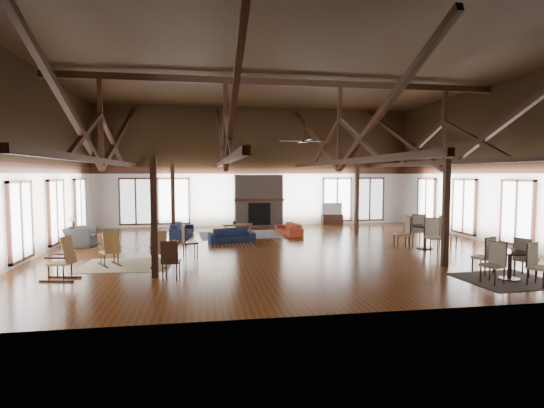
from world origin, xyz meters
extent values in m
plane|color=#5F3214|center=(0.00, 0.00, 0.00)|extent=(16.00, 16.00, 0.00)
cube|color=black|center=(0.00, 0.00, 6.00)|extent=(16.00, 14.00, 0.02)
cube|color=silver|center=(0.00, 7.00, 3.00)|extent=(16.00, 0.02, 6.00)
cube|color=silver|center=(0.00, -7.00, 3.00)|extent=(16.00, 0.02, 6.00)
cube|color=silver|center=(-8.00, 0.00, 3.00)|extent=(0.02, 14.00, 6.00)
cube|color=silver|center=(8.00, 0.00, 3.00)|extent=(0.02, 14.00, 6.00)
cube|color=black|center=(0.00, 0.00, 5.75)|extent=(15.60, 0.18, 0.22)
cube|color=black|center=(-6.00, 0.00, 3.05)|extent=(0.16, 13.70, 0.18)
cube|color=black|center=(-6.00, 0.00, 4.40)|extent=(0.14, 0.14, 2.70)
cube|color=black|center=(-6.00, 3.50, 4.28)|extent=(0.15, 7.07, 3.12)
cube|color=black|center=(-6.00, -3.50, 4.28)|extent=(0.15, 7.07, 3.12)
cube|color=black|center=(-2.00, 0.00, 3.05)|extent=(0.16, 13.70, 0.18)
cube|color=black|center=(-2.00, 0.00, 4.40)|extent=(0.14, 0.14, 2.70)
cube|color=black|center=(-2.00, 3.50, 4.28)|extent=(0.15, 7.07, 3.12)
cube|color=black|center=(-2.00, -3.50, 4.28)|extent=(0.15, 7.07, 3.12)
cube|color=black|center=(2.00, 0.00, 3.05)|extent=(0.16, 13.70, 0.18)
cube|color=black|center=(2.00, 0.00, 4.40)|extent=(0.14, 0.14, 2.70)
cube|color=black|center=(2.00, 3.50, 4.28)|extent=(0.15, 7.07, 3.12)
cube|color=black|center=(2.00, -3.50, 4.28)|extent=(0.15, 7.07, 3.12)
cube|color=black|center=(6.00, 0.00, 3.05)|extent=(0.16, 13.70, 0.18)
cube|color=black|center=(6.00, 0.00, 4.40)|extent=(0.14, 0.14, 2.70)
cube|color=black|center=(6.00, 3.50, 4.28)|extent=(0.15, 7.07, 3.12)
cube|color=black|center=(6.00, -3.50, 4.28)|extent=(0.15, 7.07, 3.12)
cube|color=black|center=(-4.00, -3.50, 1.52)|extent=(0.16, 0.16, 3.05)
cube|color=black|center=(4.00, -3.50, 1.52)|extent=(0.16, 0.16, 3.05)
cube|color=black|center=(-4.00, 3.50, 1.52)|extent=(0.16, 0.16, 3.05)
cube|color=black|center=(4.00, 3.50, 1.52)|extent=(0.16, 0.16, 3.05)
cube|color=#6A5B51|center=(0.00, 6.68, 1.30)|extent=(2.40, 0.62, 2.60)
cube|color=black|center=(0.00, 6.36, 0.65)|extent=(1.10, 0.06, 1.10)
cube|color=#35190F|center=(0.00, 6.40, 1.35)|extent=(2.50, 0.20, 0.12)
cylinder|color=black|center=(0.50, -1.00, 4.05)|extent=(0.04, 0.04, 0.70)
cylinder|color=black|center=(0.50, -1.00, 3.70)|extent=(0.20, 0.20, 0.10)
cube|color=black|center=(0.95, -1.00, 3.70)|extent=(0.70, 0.12, 0.02)
cube|color=black|center=(0.50, -0.55, 3.70)|extent=(0.12, 0.70, 0.02)
cube|color=black|center=(0.05, -1.00, 3.70)|extent=(0.70, 0.12, 0.02)
cube|color=black|center=(0.50, -1.45, 3.70)|extent=(0.12, 0.70, 0.02)
imported|color=#131B34|center=(-1.69, 1.84, 0.26)|extent=(1.85, 0.96, 0.51)
imported|color=#131A34|center=(-3.67, 3.75, 0.28)|extent=(2.01, 0.96, 0.57)
imported|color=#A3371F|center=(0.90, 3.46, 0.25)|extent=(1.79, 0.98, 0.50)
cube|color=brown|center=(-1.30, 3.80, 0.45)|extent=(1.33, 0.84, 0.06)
cube|color=brown|center=(-1.82, 3.59, 0.21)|extent=(0.06, 0.06, 0.42)
cube|color=brown|center=(-1.82, 4.00, 0.21)|extent=(0.06, 0.06, 0.42)
cube|color=brown|center=(-0.78, 3.59, 0.21)|extent=(0.06, 0.06, 0.42)
cube|color=brown|center=(-0.78, 4.00, 0.21)|extent=(0.06, 0.06, 0.42)
imported|color=#B2B2B2|center=(-1.44, 3.71, 0.57)|extent=(0.23, 0.23, 0.18)
imported|color=#353538|center=(-7.20, 1.78, 0.35)|extent=(1.10, 0.96, 0.70)
cube|color=black|center=(-7.60, 2.36, 0.30)|extent=(0.44, 0.44, 0.59)
cylinder|color=black|center=(-7.60, 2.36, 0.77)|extent=(0.08, 0.08, 0.35)
cone|color=beige|center=(-7.60, 2.36, 1.00)|extent=(0.32, 0.32, 0.26)
cube|color=#A2693D|center=(-5.45, -1.82, 0.39)|extent=(0.60, 0.60, 0.05)
cube|color=#A2693D|center=(-5.35, -2.00, 0.70)|extent=(0.47, 0.37, 0.65)
cube|color=black|center=(-5.62, -1.92, 0.02)|extent=(0.43, 0.71, 0.05)
cube|color=black|center=(-5.29, -1.73, 0.02)|extent=(0.43, 0.71, 0.05)
cube|color=#A2693D|center=(-4.01, -2.15, 0.40)|extent=(0.48, 0.46, 0.05)
cube|color=#A2693D|center=(-4.02, -2.36, 0.71)|extent=(0.46, 0.20, 0.66)
cube|color=black|center=(-4.20, -2.14, 0.02)|extent=(0.09, 0.81, 0.05)
cube|color=black|center=(-3.82, -2.16, 0.02)|extent=(0.09, 0.81, 0.05)
cube|color=#A2693D|center=(-6.29, -3.40, 0.42)|extent=(0.54, 0.56, 0.05)
cube|color=#A2693D|center=(-6.07, -3.44, 0.75)|extent=(0.27, 0.51, 0.70)
cube|color=black|center=(-6.33, -3.60, 0.03)|extent=(0.85, 0.21, 0.05)
cube|color=black|center=(-6.25, -3.20, 0.03)|extent=(0.85, 0.21, 0.05)
cube|color=black|center=(-3.19, -1.05, 0.47)|extent=(0.53, 0.53, 0.05)
cube|color=black|center=(-3.38, -1.09, 0.76)|extent=(0.15, 0.44, 0.58)
cylinder|color=black|center=(-3.19, -1.05, 0.24)|extent=(0.04, 0.04, 0.47)
cube|color=black|center=(-3.58, -3.80, 0.45)|extent=(0.48, 0.48, 0.05)
cube|color=black|center=(-3.60, -3.99, 0.72)|extent=(0.42, 0.10, 0.55)
cylinder|color=black|center=(-3.58, -3.80, 0.23)|extent=(0.03, 0.03, 0.45)
cylinder|color=black|center=(4.72, -5.19, 0.69)|extent=(0.82, 0.82, 0.04)
cylinder|color=black|center=(4.72, -5.19, 0.36)|extent=(0.10, 0.10, 0.67)
cylinder|color=black|center=(4.72, -5.19, 0.02)|extent=(0.49, 0.49, 0.04)
cylinder|color=black|center=(4.96, -0.68, 0.80)|extent=(0.94, 0.94, 0.04)
cylinder|color=black|center=(4.96, -0.68, 0.41)|extent=(0.10, 0.10, 0.78)
cylinder|color=black|center=(4.96, -0.68, 0.02)|extent=(0.56, 0.56, 0.04)
imported|color=#B2B2B2|center=(4.75, -5.24, 0.76)|extent=(0.13, 0.13, 0.09)
imported|color=#B2B2B2|center=(4.91, -0.70, 0.87)|extent=(0.16, 0.16, 0.09)
cube|color=black|center=(3.89, 6.75, 0.27)|extent=(1.08, 0.41, 0.54)
imported|color=#B2B2B2|center=(3.85, 6.75, 0.84)|extent=(1.06, 0.23, 0.60)
cube|color=tan|center=(-4.96, -1.85, 0.01)|extent=(2.64, 2.13, 0.01)
cube|color=#1B244E|center=(-1.19, 3.72, 0.01)|extent=(3.58, 2.77, 0.01)
cube|color=black|center=(4.62, -5.21, 0.01)|extent=(2.26, 2.08, 0.01)
camera|label=1|loc=(-2.79, -14.47, 2.62)|focal=28.00mm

